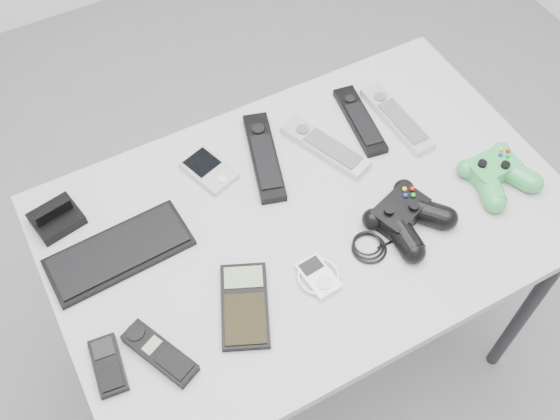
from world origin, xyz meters
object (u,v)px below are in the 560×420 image
pda_keyboard (119,252)px  mobile_phone (108,365)px  pda (209,170)px  cordless_handset (160,353)px  mp3_player (318,276)px  calculator (245,305)px  controller_green (497,172)px  desk (307,232)px  controller_black (406,215)px  remote_silver_b (397,118)px  remote_silver_a (325,146)px  remote_black_b (360,120)px  remote_black_a (264,156)px

pda_keyboard → mobile_phone: mobile_phone is taller
pda → cordless_handset: size_ratio=0.76×
mp3_player → pda_keyboard: bearing=138.9°
calculator → controller_green: controller_green is taller
desk → controller_green: controller_green is taller
controller_black → remote_silver_b: bearing=41.3°
remote_silver_b → controller_green: controller_green is taller
pda → controller_black: bearing=-64.0°
remote_silver_a → cordless_handset: bearing=-172.9°
remote_silver_b → remote_silver_a: bearing=176.5°
remote_silver_b → remote_black_b: bearing=152.7°
mp3_player → controller_black: (0.22, 0.03, 0.02)m
pda → calculator: size_ratio=0.66×
remote_black_b → calculator: (-0.44, -0.29, -0.00)m
controller_green → remote_silver_b: bearing=109.4°
remote_black_a → mobile_phone: (-0.47, -0.29, -0.00)m
cordless_handset → remote_black_b: bearing=2.0°
remote_black_a → mp3_player: 0.32m
mobile_phone → controller_green: bearing=7.2°
remote_black_a → controller_green: controller_green is taller
desk → mobile_phone: size_ratio=9.56×
desk → calculator: bearing=-149.2°
pda → remote_silver_a: remote_silver_a is taller
desk → remote_silver_a: size_ratio=4.94×
pda_keyboard → remote_black_b: (0.61, 0.07, 0.00)m
desk → pda_keyboard: pda_keyboard is taller
pda → controller_green: size_ratio=0.74×
cordless_handset → calculator: (0.18, 0.01, -0.00)m
pda → calculator: pda is taller
pda_keyboard → controller_green: bearing=-17.8°
calculator → controller_green: 0.61m
calculator → pda: bearing=101.0°
remote_silver_b → mobile_phone: 0.83m
desk → remote_black_a: 0.19m
remote_silver_a → remote_silver_b: bearing=-22.9°
remote_black_b → remote_silver_a: bearing=-155.2°
desk → remote_black_b: size_ratio=5.12×
remote_black_a → mp3_player: bearing=-81.0°
remote_black_b → calculator: bearing=-137.3°
mp3_player → controller_black: controller_black is taller
pda_keyboard → controller_green: size_ratio=1.81×
calculator → mp3_player: 0.15m
remote_silver_a → calculator: remote_silver_a is taller
remote_silver_a → controller_green: controller_green is taller
remote_silver_b → desk: bearing=-158.8°
mobile_phone → pda: bearing=49.2°
remote_black_b → mobile_phone: 0.77m
pda_keyboard → remote_black_a: size_ratio=1.17×
pda → mp3_player: size_ratio=1.31×
remote_silver_b → calculator: bearing=-155.6°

